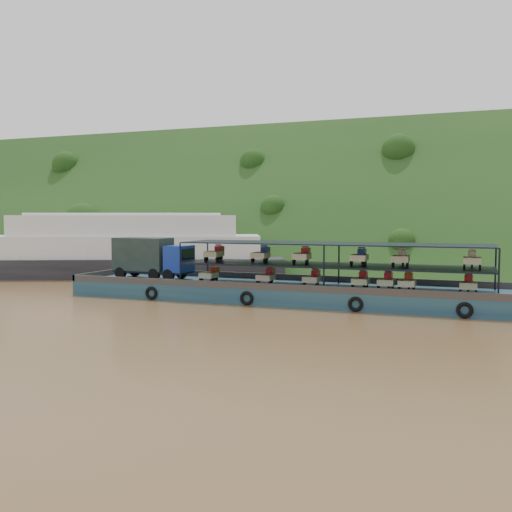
% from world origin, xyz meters
% --- Properties ---
extents(ground, '(160.00, 160.00, 0.00)m').
position_xyz_m(ground, '(0.00, 0.00, 0.00)').
color(ground, brown).
rests_on(ground, ground).
extents(hillside, '(140.00, 39.60, 39.60)m').
position_xyz_m(hillside, '(0.00, 36.00, 0.00)').
color(hillside, '#173413').
rests_on(hillside, ground).
extents(cargo_barge, '(35.00, 7.18, 4.70)m').
position_xyz_m(cargo_barge, '(0.56, 0.20, 1.17)').
color(cargo_barge, navy).
rests_on(cargo_barge, ground).
extents(passenger_ferry, '(34.74, 21.25, 6.91)m').
position_xyz_m(passenger_ferry, '(-20.47, 11.83, 2.99)').
color(passenger_ferry, black).
rests_on(passenger_ferry, ground).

